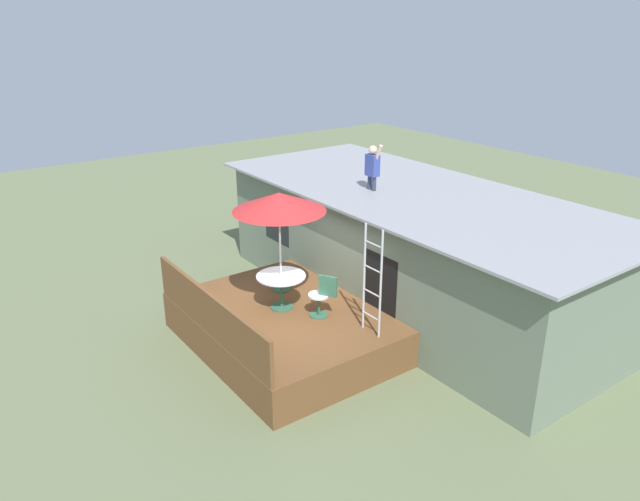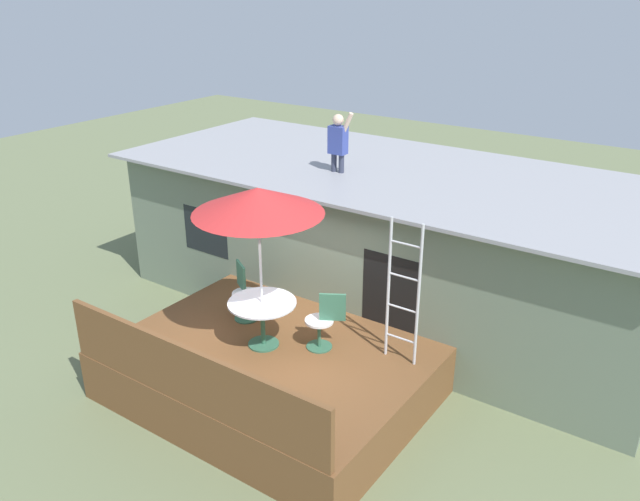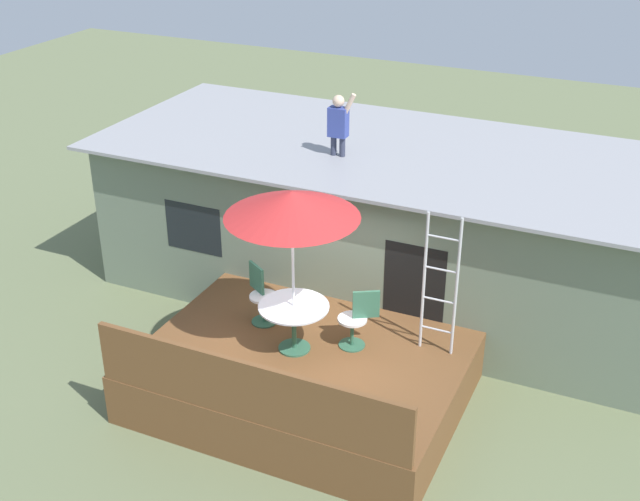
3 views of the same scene
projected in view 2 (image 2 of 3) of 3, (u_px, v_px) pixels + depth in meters
The scene contains 10 objects.
ground_plane at pixel (275, 391), 10.19m from camera, with size 40.00×40.00×0.00m, color #66704C.
house at pixel (389, 239), 12.36m from camera, with size 10.50×4.50×2.78m.
deck at pixel (274, 369), 10.03m from camera, with size 4.65×3.61×0.80m, color brown.
deck_railing at pixel (188, 376), 8.37m from camera, with size 4.55×0.08×0.90m, color brown.
patio_table at pixel (262, 311), 9.72m from camera, with size 1.04×1.04×0.74m.
patio_umbrella at pixel (258, 201), 9.03m from camera, with size 1.90×1.90×2.54m.
step_ladder at pixel (403, 293), 9.16m from camera, with size 0.52×0.04×2.20m.
person_figure at pixel (338, 139), 11.45m from camera, with size 0.47×0.20×1.11m.
patio_chair_left at pixel (244, 292), 10.60m from camera, with size 0.57×0.45×0.92m.
patio_chair_right at pixel (324, 321), 9.71m from camera, with size 0.58×0.44×0.92m.
Camera 2 is at (5.44, -6.57, 6.04)m, focal length 36.12 mm.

